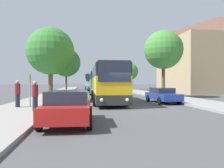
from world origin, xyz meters
name	(u,v)px	position (x,y,z in m)	size (l,w,h in m)	color
ground_plane	(126,108)	(0.00, 0.00, 0.00)	(300.00, 300.00, 0.00)	#4C4C4F
sidewalk_left	(24,109)	(-7.00, 0.00, 0.07)	(4.00, 120.00, 0.15)	gray
sidewalk_right	(216,106)	(7.00, 0.00, 0.07)	(4.00, 120.00, 0.15)	gray
building_right_background	(220,54)	(21.31, 20.94, 6.82)	(18.62, 14.52, 13.65)	tan
bus_front	(107,83)	(-0.84, 4.54, 1.79)	(2.88, 11.01, 3.35)	#2D2D2D
bus_middle	(98,82)	(-0.70, 18.79, 1.78)	(2.91, 11.83, 3.33)	silver
bus_rear	(92,82)	(-1.16, 33.68, 1.87)	(3.08, 11.31, 3.52)	#2D519E
parked_car_left_curb	(68,107)	(-3.66, -5.50, 0.77)	(2.23, 4.49, 1.48)	red
parked_car_right_near	(162,95)	(4.02, 3.43, 0.71)	(2.06, 4.68, 1.34)	#233D9E
parked_car_right_far	(120,88)	(3.97, 25.79, 0.77)	(2.15, 4.03, 1.46)	#236B38
bus_stop_sign	(30,86)	(-6.75, 0.77, 1.58)	(0.08, 0.45, 2.30)	gray
pedestrian_waiting_near	(18,93)	(-7.45, 0.26, 1.09)	(0.36, 0.36, 1.85)	#23232D
pedestrian_waiting_far	(35,96)	(-5.85, -1.86, 1.05)	(0.36, 0.36, 1.78)	#23232D
tree_left_near	(51,51)	(-6.05, 5.70, 4.74)	(4.43, 4.43, 6.83)	brown
tree_left_far	(66,63)	(-6.87, 35.09, 6.25)	(6.43, 6.43, 9.32)	#47331E
tree_right_near	(129,72)	(7.25, 33.11, 4.22)	(4.06, 4.06, 6.12)	#513D23
tree_right_mid	(163,50)	(6.44, 9.56, 5.68)	(4.59, 4.59, 7.85)	brown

